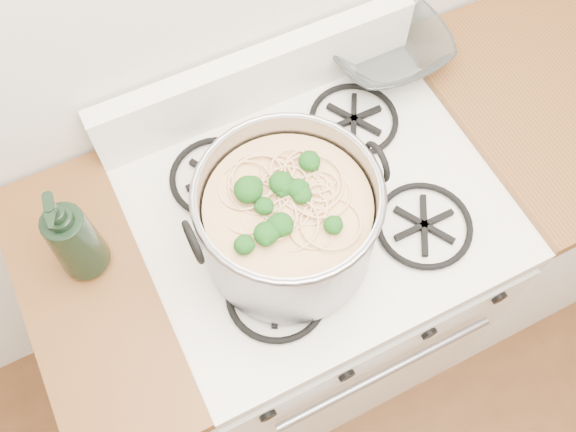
% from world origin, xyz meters
% --- Properties ---
extents(gas_range, '(0.76, 0.66, 0.92)m').
position_xyz_m(gas_range, '(0.00, 1.26, 0.44)').
color(gas_range, white).
rests_on(gas_range, ground).
extents(counter_left, '(0.25, 0.65, 0.92)m').
position_xyz_m(counter_left, '(-0.51, 1.26, 0.46)').
color(counter_left, silver).
rests_on(counter_left, ground).
extents(counter_right, '(1.00, 0.65, 0.92)m').
position_xyz_m(counter_right, '(0.88, 1.26, 0.46)').
color(counter_right, silver).
rests_on(counter_right, ground).
extents(stock_pot, '(0.37, 0.34, 0.23)m').
position_xyz_m(stock_pot, '(-0.11, 1.19, 1.03)').
color(stock_pot, gray).
rests_on(stock_pot, gas_range).
extents(spatula, '(0.42, 0.42, 0.02)m').
position_xyz_m(spatula, '(0.02, 1.23, 0.94)').
color(spatula, black).
rests_on(spatula, gas_range).
extents(glass_bowl, '(0.11, 0.11, 0.03)m').
position_xyz_m(glass_bowl, '(0.32, 1.54, 0.94)').
color(glass_bowl, white).
rests_on(glass_bowl, gas_range).
extents(bottle, '(0.11, 0.11, 0.25)m').
position_xyz_m(bottle, '(-0.48, 1.34, 1.05)').
color(bottle, black).
rests_on(bottle, counter_left).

